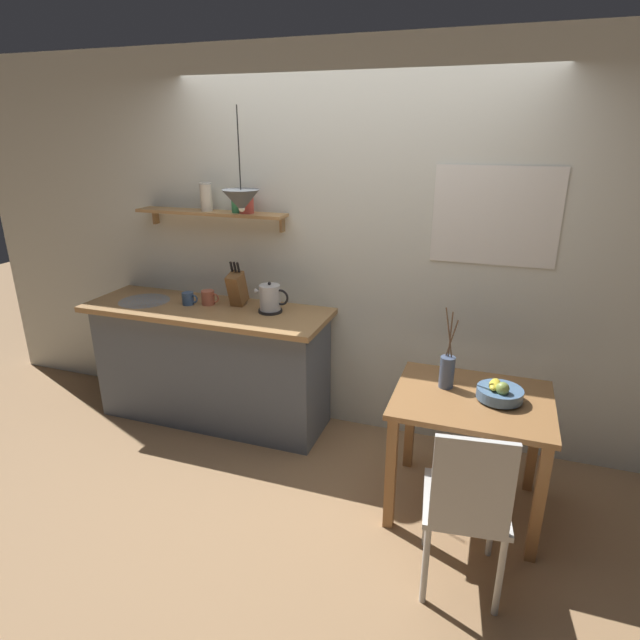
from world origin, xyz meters
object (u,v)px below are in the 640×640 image
at_px(twig_vase, 447,371).
at_px(electric_kettle, 270,299).
at_px(dining_chair_near, 467,503).
at_px(coffee_mug_spare, 208,298).
at_px(fruit_bowl, 499,392).
at_px(coffee_mug_by_sink, 188,299).
at_px(dining_table, 471,418).
at_px(knife_block, 237,288).
at_px(pendant_lamp, 241,201).

distance_m(twig_vase, electric_kettle, 1.36).
height_order(dining_chair_near, electric_kettle, electric_kettle).
bearing_deg(coffee_mug_spare, electric_kettle, -0.79).
relative_size(fruit_bowl, coffee_mug_by_sink, 1.99).
height_order(electric_kettle, coffee_mug_by_sink, electric_kettle).
distance_m(dining_table, dining_chair_near, 0.65).
height_order(dining_chair_near, twig_vase, twig_vase).
distance_m(dining_table, coffee_mug_by_sink, 2.16).
height_order(fruit_bowl, knife_block, knife_block).
xyz_separation_m(dining_chair_near, coffee_mug_by_sink, (-2.13, 1.07, 0.45)).
distance_m(dining_table, electric_kettle, 1.58).
bearing_deg(coffee_mug_spare, dining_chair_near, -29.43).
bearing_deg(dining_table, dining_chair_near, -86.53).
bearing_deg(electric_kettle, dining_chair_near, -36.94).
bearing_deg(pendant_lamp, fruit_bowl, -12.50).
distance_m(fruit_bowl, coffee_mug_spare, 2.15).
bearing_deg(dining_table, coffee_mug_by_sink, 168.34).
relative_size(dining_chair_near, fruit_bowl, 3.75).
height_order(dining_chair_near, pendant_lamp, pendant_lamp).
bearing_deg(dining_table, fruit_bowl, 3.67).
distance_m(dining_chair_near, coffee_mug_by_sink, 2.42).
relative_size(dining_table, coffee_mug_spare, 6.20).
xyz_separation_m(fruit_bowl, electric_kettle, (-1.58, 0.47, 0.23)).
bearing_deg(knife_block, fruit_bowl, -15.45).
bearing_deg(coffee_mug_by_sink, coffee_mug_spare, 20.38).
xyz_separation_m(electric_kettle, coffee_mug_spare, (-0.51, 0.01, -0.05)).
bearing_deg(pendant_lamp, dining_table, -13.83).
relative_size(fruit_bowl, pendant_lamp, 0.38).
xyz_separation_m(dining_table, twig_vase, (-0.16, 0.08, 0.23)).
xyz_separation_m(fruit_bowl, knife_block, (-1.87, 0.52, 0.27)).
bearing_deg(pendant_lamp, coffee_mug_by_sink, 175.46).
distance_m(dining_table, coffee_mug_spare, 2.04).
bearing_deg(coffee_mug_spare, fruit_bowl, -12.80).
relative_size(electric_kettle, coffee_mug_by_sink, 2.03).
height_order(dining_table, electric_kettle, electric_kettle).
distance_m(electric_kettle, pendant_lamp, 0.71).
xyz_separation_m(twig_vase, coffee_mug_by_sink, (-1.93, 0.35, 0.13)).
bearing_deg(pendant_lamp, coffee_mug_spare, 165.77).
distance_m(fruit_bowl, twig_vase, 0.31).
relative_size(coffee_mug_by_sink, coffee_mug_spare, 0.90).
xyz_separation_m(dining_chair_near, twig_vase, (-0.20, 0.72, 0.32)).
bearing_deg(knife_block, coffee_mug_spare, -169.25).
bearing_deg(electric_kettle, knife_block, 170.30).
height_order(twig_vase, pendant_lamp, pendant_lamp).
bearing_deg(knife_block, coffee_mug_by_sink, -165.42).
xyz_separation_m(dining_chair_near, coffee_mug_spare, (-1.99, 1.12, 0.46)).
height_order(coffee_mug_spare, pendant_lamp, pendant_lamp).
distance_m(dining_chair_near, pendant_lamp, 2.26).
height_order(knife_block, coffee_mug_spare, knife_block).
bearing_deg(dining_chair_near, coffee_mug_spare, 150.57).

